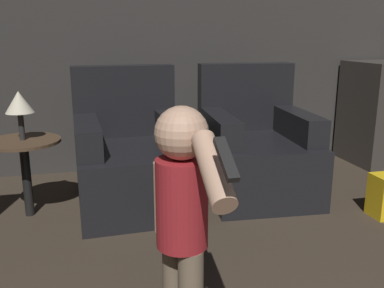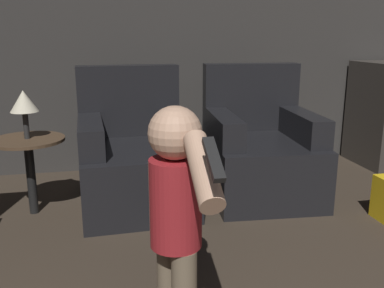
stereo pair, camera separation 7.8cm
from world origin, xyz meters
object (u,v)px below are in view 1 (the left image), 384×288
armchair_left (131,159)px  person_toddler (183,204)px  armchair_right (255,151)px  lamp (19,103)px

armchair_left → person_toddler: size_ratio=1.04×
armchair_right → person_toddler: bearing=-117.7°
lamp → person_toddler: bearing=-61.1°
person_toddler → lamp: 1.59m
armchair_left → lamp: armchair_left is taller
armchair_right → person_toddler: size_ratio=1.04×
lamp → armchair_right: bearing=2.0°
lamp → armchair_left: bearing=4.7°
person_toddler → armchair_left: bearing=-20.7°
armchair_right → lamp: bearing=-173.9°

